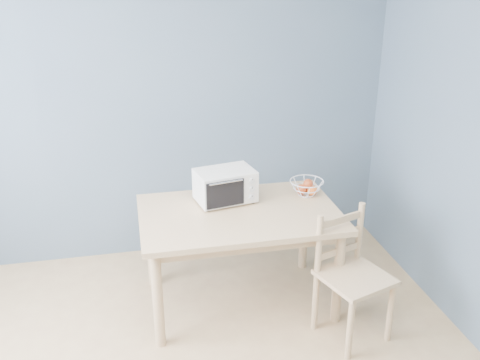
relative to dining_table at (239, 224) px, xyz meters
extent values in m
cube|color=slate|center=(-0.57, 0.92, 0.65)|extent=(4.00, 0.01, 2.60)
cube|color=#D8AF81|center=(0.00, 0.00, 0.08)|extent=(1.40, 0.90, 0.04)
cylinder|color=#D8AF81|center=(-0.62, -0.37, -0.29)|extent=(0.07, 0.07, 0.71)
cylinder|color=#D8AF81|center=(0.62, -0.37, -0.29)|extent=(0.07, 0.07, 0.71)
cylinder|color=#D8AF81|center=(-0.62, 0.37, -0.29)|extent=(0.07, 0.07, 0.71)
cylinder|color=#D8AF81|center=(0.62, 0.37, -0.29)|extent=(0.07, 0.07, 0.71)
cube|color=white|center=(-0.07, 0.19, 0.23)|extent=(0.46, 0.35, 0.23)
cube|color=black|center=(-0.12, 0.18, 0.23)|extent=(0.31, 0.29, 0.18)
cube|color=black|center=(-0.09, 0.04, 0.23)|extent=(0.28, 0.06, 0.19)
cylinder|color=silver|center=(-0.09, 0.03, 0.32)|extent=(0.25, 0.06, 0.01)
cube|color=white|center=(0.11, 0.09, 0.23)|extent=(0.11, 0.03, 0.21)
cylinder|color=black|center=(-0.22, 0.06, 0.11)|extent=(0.02, 0.02, 0.01)
cylinder|color=black|center=(0.13, 0.12, 0.11)|extent=(0.02, 0.02, 0.01)
cylinder|color=black|center=(-0.26, 0.26, 0.11)|extent=(0.02, 0.02, 0.01)
cylinder|color=black|center=(0.09, 0.33, 0.11)|extent=(0.02, 0.02, 0.01)
cylinder|color=silver|center=(0.11, 0.08, 0.29)|extent=(0.04, 0.02, 0.04)
cylinder|color=silver|center=(0.11, 0.08, 0.23)|extent=(0.04, 0.02, 0.04)
cylinder|color=silver|center=(0.11, 0.08, 0.17)|extent=(0.04, 0.02, 0.04)
torus|color=white|center=(0.55, 0.17, 0.22)|extent=(0.29, 0.29, 0.01)
torus|color=white|center=(0.55, 0.17, 0.16)|extent=(0.23, 0.23, 0.01)
torus|color=white|center=(0.55, 0.17, 0.11)|extent=(0.14, 0.14, 0.01)
sphere|color=red|center=(0.52, 0.18, 0.15)|extent=(0.08, 0.08, 0.08)
sphere|color=orange|center=(0.59, 0.15, 0.14)|extent=(0.08, 0.08, 0.08)
sphere|color=#F1A55D|center=(0.55, 0.22, 0.14)|extent=(0.08, 0.08, 0.08)
sphere|color=red|center=(0.56, 0.17, 0.20)|extent=(0.07, 0.07, 0.07)
cube|color=#D8AF81|center=(0.66, -0.54, -0.19)|extent=(0.52, 0.52, 0.03)
cylinder|color=#D8AF81|center=(0.55, -0.76, -0.43)|extent=(0.04, 0.04, 0.44)
cylinder|color=#D8AF81|center=(0.89, -0.65, -0.43)|extent=(0.04, 0.04, 0.44)
cylinder|color=#D8AF81|center=(0.44, -0.43, -0.43)|extent=(0.04, 0.04, 0.44)
cylinder|color=#D8AF81|center=(0.78, -0.31, -0.43)|extent=(0.04, 0.04, 0.44)
cylinder|color=#D8AF81|center=(0.44, -0.43, 0.01)|extent=(0.04, 0.04, 0.44)
cylinder|color=#D8AF81|center=(0.78, -0.31, 0.01)|extent=(0.04, 0.04, 0.44)
cube|color=#D8AF81|center=(0.61, -0.37, -0.08)|extent=(0.34, 0.13, 0.05)
cube|color=#D8AF81|center=(0.61, -0.37, 0.04)|extent=(0.34, 0.13, 0.05)
cube|color=#D8AF81|center=(0.61, -0.37, 0.16)|extent=(0.34, 0.13, 0.05)
camera|label=1|loc=(-0.71, -3.31, 1.75)|focal=40.00mm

